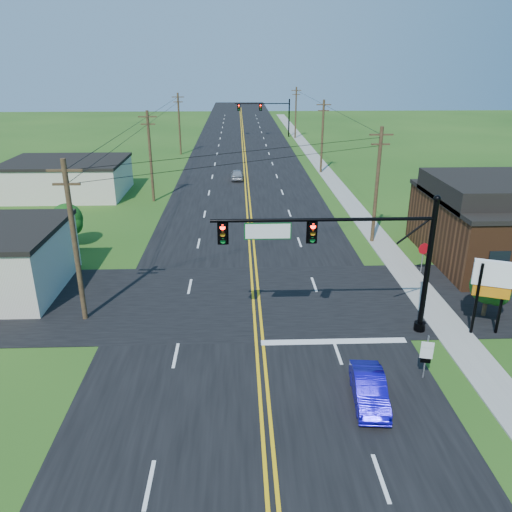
{
  "coord_description": "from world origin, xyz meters",
  "views": [
    {
      "loc": [
        -0.82,
        -15.09,
        13.59
      ],
      "look_at": [
        0.1,
        10.0,
        3.65
      ],
      "focal_mm": 35.0,
      "sensor_mm": 36.0,
      "label": 1
    }
  ],
  "objects_px": {
    "signal_mast_far": "(266,112)",
    "blue_car": "(369,390)",
    "route_sign": "(426,354)",
    "signal_mast_main": "(342,249)",
    "stop_sign": "(423,252)"
  },
  "relations": [
    {
      "from": "signal_mast_main",
      "to": "signal_mast_far",
      "type": "bearing_deg",
      "value": 89.92
    },
    {
      "from": "route_sign",
      "to": "stop_sign",
      "type": "xyz_separation_m",
      "value": [
        3.98,
        11.73,
        0.33
      ]
    },
    {
      "from": "signal_mast_main",
      "to": "signal_mast_far",
      "type": "height_order",
      "value": "same"
    },
    {
      "from": "route_sign",
      "to": "stop_sign",
      "type": "distance_m",
      "value": 12.39
    },
    {
      "from": "blue_car",
      "to": "stop_sign",
      "type": "distance_m",
      "value": 15.01
    },
    {
      "from": "blue_car",
      "to": "route_sign",
      "type": "xyz_separation_m",
      "value": [
        2.92,
        1.57,
        0.69
      ]
    },
    {
      "from": "signal_mast_far",
      "to": "blue_car",
      "type": "xyz_separation_m",
      "value": [
        0.15,
        -77.84,
        -3.94
      ]
    },
    {
      "from": "signal_mast_far",
      "to": "stop_sign",
      "type": "distance_m",
      "value": 64.99
    },
    {
      "from": "signal_mast_far",
      "to": "blue_car",
      "type": "relative_size",
      "value": 2.97
    },
    {
      "from": "blue_car",
      "to": "route_sign",
      "type": "distance_m",
      "value": 3.38
    },
    {
      "from": "route_sign",
      "to": "stop_sign",
      "type": "bearing_deg",
      "value": 85.05
    },
    {
      "from": "blue_car",
      "to": "signal_mast_far",
      "type": "bearing_deg",
      "value": 95.55
    },
    {
      "from": "signal_mast_far",
      "to": "route_sign",
      "type": "height_order",
      "value": "signal_mast_far"
    },
    {
      "from": "signal_mast_far",
      "to": "route_sign",
      "type": "xyz_separation_m",
      "value": [
        3.06,
        -76.27,
        -3.25
      ]
    },
    {
      "from": "signal_mast_far",
      "to": "blue_car",
      "type": "distance_m",
      "value": 77.94
    }
  ]
}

